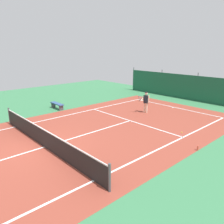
% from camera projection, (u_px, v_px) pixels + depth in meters
% --- Properties ---
extents(ground_plane, '(36.00, 36.00, 0.00)m').
position_uv_depth(ground_plane, '(45.00, 147.00, 11.47)').
color(ground_plane, '#387A4C').
extents(court_surface, '(11.02, 26.60, 0.01)m').
position_uv_depth(court_surface, '(45.00, 147.00, 11.47)').
color(court_surface, brown).
rests_on(court_surface, ground).
extents(tennis_net, '(10.12, 0.10, 1.10)m').
position_uv_depth(tennis_net, '(44.00, 138.00, 11.33)').
color(tennis_net, black).
rests_on(tennis_net, ground).
extents(back_fence, '(16.30, 0.98, 2.70)m').
position_uv_depth(back_fence, '(198.00, 93.00, 21.68)').
color(back_fence, '#195138').
rests_on(back_fence, ground).
extents(tennis_player, '(0.68, 0.78, 1.64)m').
position_uv_depth(tennis_player, '(146.00, 101.00, 17.35)').
color(tennis_player, beige).
rests_on(tennis_player, ground).
extents(tennis_ball_near_player, '(0.07, 0.07, 0.07)m').
position_uv_depth(tennis_ball_near_player, '(182.00, 132.00, 13.39)').
color(tennis_ball_near_player, '#CCDB33').
rests_on(tennis_ball_near_player, ground).
extents(parked_car, '(2.36, 4.37, 1.68)m').
position_uv_depth(parked_car, '(179.00, 85.00, 25.42)').
color(parked_car, silver).
rests_on(parked_car, ground).
extents(courtside_bench, '(1.60, 0.40, 0.49)m').
position_uv_depth(courtside_bench, '(57.00, 105.00, 18.60)').
color(courtside_bench, '#335184').
rests_on(courtside_bench, ground).
extents(water_bottle, '(0.08, 0.08, 0.24)m').
position_uv_depth(water_bottle, '(198.00, 148.00, 11.07)').
color(water_bottle, '#D84C38').
rests_on(water_bottle, ground).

